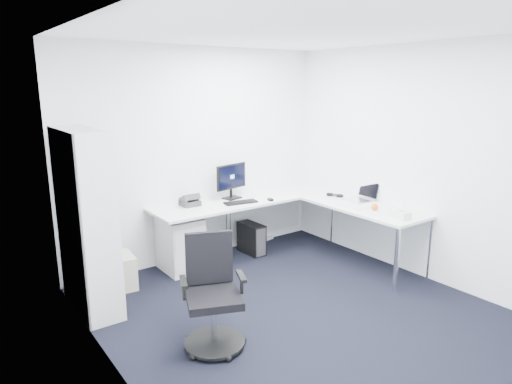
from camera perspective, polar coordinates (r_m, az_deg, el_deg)
ground at (r=4.68m, az=6.32°, el=-15.34°), size 4.20×4.20×0.00m
ceiling at (r=4.14m, az=7.33°, el=19.62°), size 4.20×4.20×0.00m
wall_back at (r=5.89m, az=-7.23°, el=4.55°), size 3.60×0.02×2.70m
wall_left at (r=3.29m, az=-16.94°, el=-2.97°), size 0.02×4.20×2.70m
wall_right at (r=5.57m, az=20.55°, el=3.30°), size 0.02×4.20×2.70m
l_desk at (r=5.84m, az=1.16°, el=-5.16°), size 2.65×1.48×0.77m
drawer_pedestal at (r=5.70m, az=-9.45°, el=-6.39°), size 0.43×0.54×0.67m
bookshelf at (r=4.80m, az=-20.42°, el=-3.54°), size 0.36×0.92×1.84m
task_chair at (r=3.99m, az=-5.34°, el=-12.70°), size 0.72×0.72×0.99m
black_pc_tower at (r=6.20m, az=-0.56°, el=-5.81°), size 0.20×0.43×0.41m
beige_pc_tower at (r=5.43m, az=-16.02°, el=-9.39°), size 0.22×0.42×0.38m
power_strip at (r=6.70m, az=0.97°, el=-5.99°), size 0.37×0.13×0.04m
monitor at (r=5.94m, az=-3.04°, el=1.38°), size 0.51×0.25×0.47m
black_keyboard at (r=5.76m, az=-1.93°, el=-1.30°), size 0.44×0.22×0.02m
mouse at (r=5.89m, az=1.80°, el=-0.95°), size 0.07×0.10×0.03m
desk_phone at (r=5.69m, az=-8.28°, el=-0.95°), size 0.21×0.21×0.15m
laptop at (r=5.98m, az=12.52°, el=0.05°), size 0.38×0.37×0.25m
white_keyboard at (r=5.73m, az=11.52°, el=-1.71°), size 0.12×0.38×0.01m
headphones at (r=6.20m, az=9.82°, el=-0.28°), size 0.20×0.25×0.06m
orange_fruit at (r=5.61m, az=14.61°, el=-1.83°), size 0.08×0.08×0.08m
tissue_box at (r=5.37m, az=17.50°, el=-2.68°), size 0.15×0.25×0.08m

